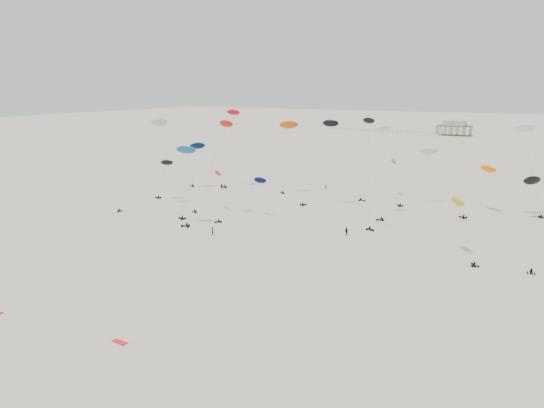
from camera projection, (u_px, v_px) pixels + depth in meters
The scene contains 26 objects.
ground_plane at pixel (408, 167), 212.00m from camera, with size 900.00×900.00×0.00m, color #C2B099.
pavilion_main at pixel (454, 129), 343.73m from camera, with size 21.00×13.00×9.80m.
pier_fence at pixel (377, 131), 369.11m from camera, with size 80.20×0.20×1.50m.
rig_0 at pixel (153, 134), 143.56m from camera, with size 4.54×18.16×25.75m.
rig_2 at pixel (205, 189), 135.66m from camera, with size 4.16×16.42×16.28m.
rig_3 at pixel (249, 191), 131.42m from camera, with size 7.20×13.93×15.09m.
rig_4 at pixel (220, 140), 133.65m from camera, with size 10.23×7.52×24.02m.
rig_5 at pixel (325, 140), 144.26m from camera, with size 7.79×9.55×23.31m.
rig_6 at pixel (288, 131), 160.62m from camera, with size 5.86×8.50×21.84m.
rig_7 at pixel (384, 173), 155.61m from camera, with size 7.47×16.98×17.11m.
rig_8 at pixel (460, 212), 102.61m from camera, with size 8.44×12.36×13.12m.
rig_9 at pixel (382, 148), 133.36m from camera, with size 6.86×13.79×23.28m.
rig_10 at pixel (484, 176), 136.80m from camera, with size 7.34×16.48×16.16m.
rig_11 at pixel (369, 171), 118.64m from camera, with size 4.98×4.25×25.33m.
rig_12 at pixel (164, 173), 152.87m from camera, with size 4.92×4.30×11.34m.
rig_13 at pixel (231, 127), 170.81m from camera, with size 5.14×9.77×24.84m.
rig_14 at pixel (197, 153), 170.34m from camera, with size 4.71×5.99×14.33m.
rig_15 at pixel (526, 138), 131.75m from camera, with size 10.16×6.42×23.28m.
rig_16 at pixel (534, 186), 129.99m from camera, with size 8.43×8.71×11.27m.
rig_17 at pixel (423, 161), 146.49m from camera, with size 7.99×12.45×16.95m.
rig_18 at pixel (186, 165), 124.36m from camera, with size 6.95×7.71×18.60m.
spectator_0 at pixel (213, 235), 116.18m from camera, with size 0.81×0.56×2.24m, color black.
spectator_1 at pixel (346, 235), 116.22m from camera, with size 1.07×0.62×2.18m, color black.
spectator_2 at pixel (222, 189), 167.79m from camera, with size 1.22×0.66×2.06m, color black.
spectator_3 at pixel (326, 189), 167.50m from camera, with size 0.70×0.48×1.92m, color black.
grounded_kite_a at pixel (120, 342), 67.98m from camera, with size 2.20×0.90×0.08m, color red.
Camera 1 is at (54.43, -10.03, 32.33)m, focal length 35.00 mm.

